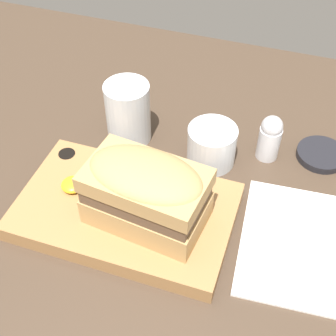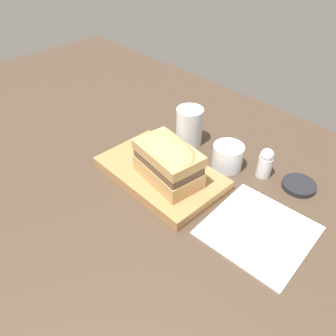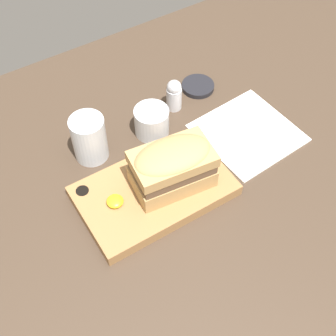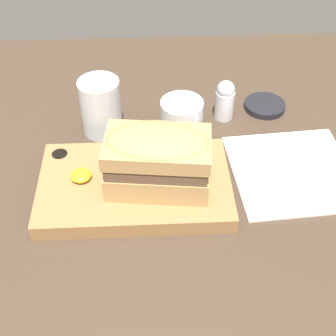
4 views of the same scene
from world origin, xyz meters
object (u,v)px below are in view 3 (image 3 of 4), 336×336
condiment_dish (198,86)px  water_glass (90,141)px  serving_board (154,191)px  wine_glass (152,123)px  napkin (248,133)px  salt_shaker (174,95)px  sandwich (172,165)px

condiment_dish → water_glass: bearing=-170.5°
serving_board → wine_glass: wine_glass is taller
napkin → salt_shaker: size_ratio=2.70×
condiment_dish → salt_shaker: bearing=-164.1°
wine_glass → salt_shaker: 9.09cm
sandwich → water_glass: sandwich is taller
sandwich → wine_glass: bearing=73.4°
wine_glass → napkin: 21.20cm
water_glass → condiment_dish: (30.51, 5.11, -3.85)cm
serving_board → sandwich: size_ratio=1.83×
serving_board → salt_shaker: size_ratio=3.81×
salt_shaker → sandwich: bearing=-123.3°
serving_board → napkin: 26.11cm
serving_board → condiment_dish: bearing=40.2°
serving_board → salt_shaker: salt_shaker is taller
sandwich → wine_glass: 17.23cm
condiment_dish → serving_board: bearing=-139.8°
wine_glass → salt_shaker: size_ratio=0.97×
sandwich → water_glass: bearing=119.2°
sandwich → napkin: bearing=10.4°
serving_board → napkin: bearing=6.8°
serving_board → wine_glass: size_ratio=3.92×
sandwich → serving_board: bearing=165.3°
wine_glass → condiment_dish: (16.43, 6.20, -2.21)cm
napkin → salt_shaker: (-9.36, 15.50, 3.73)cm
sandwich → condiment_dish: size_ratio=2.08×
water_glass → napkin: bearing=-22.0°
condiment_dish → napkin: bearing=-86.5°
water_glass → wine_glass: bearing=-4.4°
napkin → condiment_dish: size_ratio=2.71×
sandwich → water_glass: (-9.39, 16.81, -3.62)cm
serving_board → salt_shaker: 25.02cm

